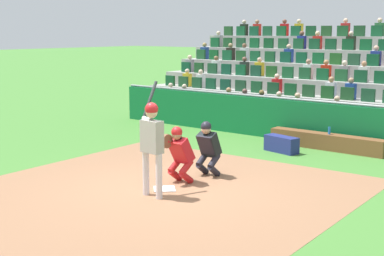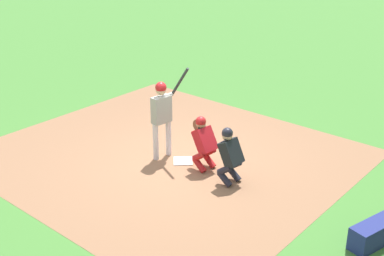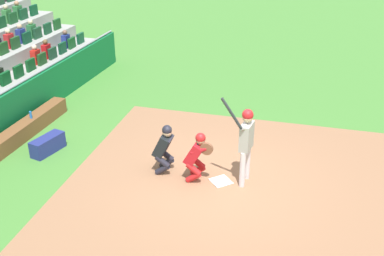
{
  "view_description": "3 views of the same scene",
  "coord_description": "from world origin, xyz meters",
  "px_view_note": "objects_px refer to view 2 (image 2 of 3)",
  "views": [
    {
      "loc": [
        -7.45,
        8.29,
        3.24
      ],
      "look_at": [
        -0.35,
        -0.48,
        1.27
      ],
      "focal_mm": 52.2,
      "sensor_mm": 36.0,
      "label": 1
    },
    {
      "loc": [
        -7.7,
        -7.49,
        5.45
      ],
      "look_at": [
        0.11,
        -0.19,
        0.88
      ],
      "focal_mm": 47.84,
      "sensor_mm": 36.0,
      "label": 2
    },
    {
      "loc": [
        9.54,
        2.3,
        6.26
      ],
      "look_at": [
        -0.22,
        -0.79,
        1.2
      ],
      "focal_mm": 45.67,
      "sensor_mm": 36.0,
      "label": 3
    }
  ],
  "objects_px": {
    "catcher_crouching": "(203,140)",
    "batter_at_plate": "(162,111)",
    "home_plate_marker": "(183,161)",
    "equipment_duffel_bag": "(373,234)",
    "home_plate_umpire": "(230,153)"
  },
  "relations": [
    {
      "from": "batter_at_plate",
      "to": "catcher_crouching",
      "type": "height_order",
      "value": "batter_at_plate"
    },
    {
      "from": "home_plate_marker",
      "to": "batter_at_plate",
      "type": "height_order",
      "value": "batter_at_plate"
    },
    {
      "from": "catcher_crouching",
      "to": "batter_at_plate",
      "type": "bearing_deg",
      "value": 101.92
    },
    {
      "from": "batter_at_plate",
      "to": "equipment_duffel_bag",
      "type": "distance_m",
      "value": 5.3
    },
    {
      "from": "home_plate_marker",
      "to": "catcher_crouching",
      "type": "height_order",
      "value": "catcher_crouching"
    },
    {
      "from": "batter_at_plate",
      "to": "catcher_crouching",
      "type": "distance_m",
      "value": 1.2
    },
    {
      "from": "batter_at_plate",
      "to": "equipment_duffel_bag",
      "type": "relative_size",
      "value": 2.32
    },
    {
      "from": "home_plate_marker",
      "to": "batter_at_plate",
      "type": "bearing_deg",
      "value": 105.67
    },
    {
      "from": "home_plate_marker",
      "to": "catcher_crouching",
      "type": "relative_size",
      "value": 0.35
    },
    {
      "from": "home_plate_marker",
      "to": "catcher_crouching",
      "type": "bearing_deg",
      "value": -81.61
    },
    {
      "from": "batter_at_plate",
      "to": "equipment_duffel_bag",
      "type": "bearing_deg",
      "value": -88.86
    },
    {
      "from": "home_plate_marker",
      "to": "equipment_duffel_bag",
      "type": "height_order",
      "value": "equipment_duffel_bag"
    },
    {
      "from": "catcher_crouching",
      "to": "home_plate_umpire",
      "type": "distance_m",
      "value": 0.87
    },
    {
      "from": "catcher_crouching",
      "to": "home_plate_marker",
      "type": "bearing_deg",
      "value": 98.39
    },
    {
      "from": "batter_at_plate",
      "to": "home_plate_marker",
      "type": "bearing_deg",
      "value": -74.33
    }
  ]
}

